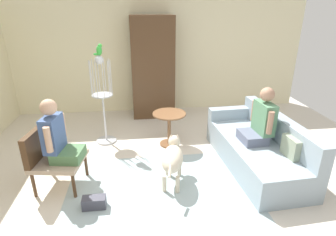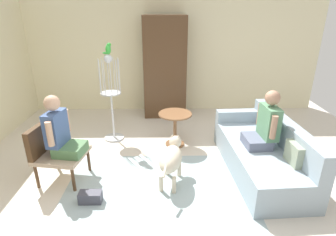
% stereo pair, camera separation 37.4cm
% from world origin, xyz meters
% --- Properties ---
extents(ground_plane, '(7.52, 7.52, 0.00)m').
position_xyz_m(ground_plane, '(0.00, 0.00, 0.00)').
color(ground_plane, beige).
extents(back_wall, '(6.86, 0.12, 2.58)m').
position_xyz_m(back_wall, '(0.00, 3.19, 1.29)').
color(back_wall, beige).
rests_on(back_wall, ground).
extents(area_rug, '(2.50, 2.02, 0.01)m').
position_xyz_m(area_rug, '(-0.20, -0.17, 0.00)').
color(area_rug, '#9EB2B7').
rests_on(area_rug, ground).
extents(couch, '(0.99, 2.09, 0.80)m').
position_xyz_m(couch, '(1.36, 0.42, 0.29)').
color(couch, '#8EA0AD').
rests_on(couch, ground).
extents(armchair, '(0.71, 0.70, 0.83)m').
position_xyz_m(armchair, '(-1.65, 0.24, 0.48)').
color(armchair, '#4C331E').
rests_on(armchair, ground).
extents(person_on_couch, '(0.44, 0.56, 0.83)m').
position_xyz_m(person_on_couch, '(1.34, 0.40, 0.76)').
color(person_on_couch, slate).
extents(person_on_armchair, '(0.49, 0.52, 0.84)m').
position_xyz_m(person_on_armchair, '(-1.50, 0.22, 0.76)').
color(person_on_armchair, '#4D7549').
extents(round_end_table, '(0.58, 0.58, 0.61)m').
position_xyz_m(round_end_table, '(0.09, 1.25, 0.41)').
color(round_end_table, brown).
rests_on(round_end_table, ground).
extents(dog, '(0.42, 0.88, 0.60)m').
position_xyz_m(dog, '(-0.01, 0.12, 0.39)').
color(dog, beige).
rests_on(dog, ground).
extents(bird_cage_stand, '(0.36, 0.36, 1.57)m').
position_xyz_m(bird_cage_stand, '(-1.05, 1.53, 0.73)').
color(bird_cage_stand, silver).
rests_on(bird_cage_stand, ground).
extents(parrot, '(0.17, 0.10, 0.19)m').
position_xyz_m(parrot, '(-1.03, 1.53, 1.66)').
color(parrot, green).
rests_on(parrot, bird_cage_stand).
extents(armoire_cabinet, '(0.91, 0.56, 2.16)m').
position_xyz_m(armoire_cabinet, '(-0.08, 2.78, 1.08)').
color(armoire_cabinet, '#4C331E').
rests_on(armoire_cabinet, ground).
extents(handbag, '(0.29, 0.14, 0.15)m').
position_xyz_m(handbag, '(-1.04, -0.30, 0.08)').
color(handbag, '#3F3F4C').
rests_on(handbag, ground).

